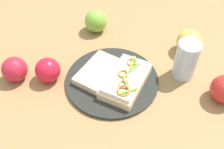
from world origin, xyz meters
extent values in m
plane|color=olive|center=(0.00, 0.00, 0.00)|extent=(2.00, 2.00, 0.00)
cylinder|color=#282A25|center=(0.00, 0.00, 0.01)|extent=(0.28, 0.28, 0.01)
cube|color=beige|center=(0.02, 0.04, 0.02)|extent=(0.20, 0.16, 0.03)
cube|color=beige|center=(0.02, 0.04, 0.04)|extent=(0.18, 0.15, 0.01)
torus|color=#C07A38|center=(-0.03, 0.06, 0.05)|extent=(0.04, 0.05, 0.02)
torus|color=#B97D34|center=(0.02, 0.03, 0.05)|extent=(0.04, 0.04, 0.01)
torus|color=#C38030|center=(0.06, 0.03, 0.05)|extent=(0.04, 0.04, 0.02)
torus|color=#AA6F2E|center=(0.08, 0.03, 0.05)|extent=(0.04, 0.04, 0.02)
cube|color=#6DA43D|center=(-0.01, 0.06, 0.05)|extent=(0.04, 0.04, 0.01)
cube|color=#7FB537|center=(-0.03, 0.06, 0.05)|extent=(0.05, 0.02, 0.01)
cube|color=#82BA2E|center=(0.08, 0.04, 0.05)|extent=(0.02, 0.05, 0.01)
cube|color=#6F9F4C|center=(0.05, 0.04, 0.05)|extent=(0.04, 0.02, 0.01)
cube|color=beige|center=(-0.02, -0.04, 0.02)|extent=(0.17, 0.15, 0.02)
sphere|color=#77B035|center=(-0.25, -0.06, 0.04)|extent=(0.10, 0.10, 0.08)
sphere|color=#E0BC4C|center=(-0.14, 0.25, 0.04)|extent=(0.11, 0.11, 0.08)
sphere|color=#B81E32|center=(-0.01, -0.29, 0.04)|extent=(0.11, 0.11, 0.08)
sphere|color=red|center=(-0.01, -0.19, 0.04)|extent=(0.11, 0.11, 0.08)
cylinder|color=silver|center=(-0.03, 0.22, 0.06)|extent=(0.07, 0.07, 0.12)
camera|label=1|loc=(0.51, 0.01, 0.59)|focal=41.30mm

